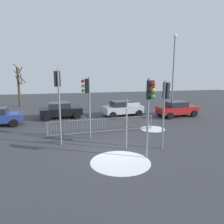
# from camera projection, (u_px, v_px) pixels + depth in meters

# --- Properties ---
(ground_plane) EXTENTS (60.00, 60.00, 0.00)m
(ground_plane) POSITION_uv_depth(u_px,v_px,m) (112.00, 150.00, 12.68)
(ground_plane) COLOR #38383D
(traffic_light_rear_right) EXTENTS (0.38, 0.54, 4.54)m
(traffic_light_rear_right) POSITION_uv_depth(u_px,v_px,m) (58.00, 90.00, 13.02)
(traffic_light_rear_right) COLOR slate
(traffic_light_rear_right) RESTS_ON ground
(traffic_light_mid_left) EXTENTS (0.36, 0.56, 4.12)m
(traffic_light_mid_left) POSITION_uv_depth(u_px,v_px,m) (150.00, 101.00, 10.86)
(traffic_light_mid_left) COLOR slate
(traffic_light_mid_left) RESTS_ON ground
(traffic_light_foreground_left) EXTENTS (0.51, 0.42, 3.93)m
(traffic_light_foreground_left) POSITION_uv_depth(u_px,v_px,m) (166.00, 99.00, 12.44)
(traffic_light_foreground_left) COLOR slate
(traffic_light_foreground_left) RESTS_ON ground
(traffic_light_mid_right) EXTENTS (0.56, 0.36, 4.04)m
(traffic_light_mid_right) POSITION_uv_depth(u_px,v_px,m) (87.00, 94.00, 14.14)
(traffic_light_mid_right) COLOR slate
(traffic_light_mid_right) RESTS_ON ground
(direction_sign_post) EXTENTS (0.79, 0.12, 2.95)m
(direction_sign_post) POSITION_uv_depth(u_px,v_px,m) (128.00, 121.00, 12.46)
(direction_sign_post) COLOR slate
(direction_sign_post) RESTS_ON ground
(pedestrian_guard_railing) EXTENTS (7.72, 0.66, 1.07)m
(pedestrian_guard_railing) POSITION_uv_depth(u_px,v_px,m) (102.00, 125.00, 15.89)
(pedestrian_guard_railing) COLOR slate
(pedestrian_guard_railing) RESTS_ON ground
(car_red_trailing) EXTENTS (4.01, 2.39, 1.47)m
(car_red_trailing) POSITION_uv_depth(u_px,v_px,m) (177.00, 108.00, 21.32)
(car_red_trailing) COLOR maroon
(car_red_trailing) RESTS_ON ground
(car_black_near) EXTENTS (4.00, 2.37, 1.47)m
(car_black_near) POSITION_uv_depth(u_px,v_px,m) (60.00, 110.00, 20.57)
(car_black_near) COLOR black
(car_black_near) RESTS_ON ground
(car_silver_far) EXTENTS (4.02, 2.42, 1.47)m
(car_silver_far) POSITION_uv_depth(u_px,v_px,m) (122.00, 108.00, 21.55)
(car_silver_far) COLOR #B2B5BA
(car_silver_far) RESTS_ON ground
(street_lamp) EXTENTS (0.36, 0.36, 7.83)m
(street_lamp) POSITION_uv_depth(u_px,v_px,m) (174.00, 67.00, 21.88)
(street_lamp) COLOR slate
(street_lamp) RESTS_ON ground
(bare_tree_left) EXTENTS (1.28, 1.48, 5.12)m
(bare_tree_left) POSITION_uv_depth(u_px,v_px,m) (19.00, 85.00, 26.38)
(bare_tree_left) COLOR #473828
(bare_tree_left) RESTS_ON ground
(snow_patch_kerb) EXTENTS (3.02, 3.02, 0.01)m
(snow_patch_kerb) POSITION_uv_depth(u_px,v_px,m) (120.00, 162.00, 11.00)
(snow_patch_kerb) COLOR white
(snow_patch_kerb) RESTS_ON ground
(snow_patch_island) EXTENTS (1.87, 1.87, 0.01)m
(snow_patch_island) POSITION_uv_depth(u_px,v_px,m) (153.00, 129.00, 16.97)
(snow_patch_island) COLOR white
(snow_patch_island) RESTS_ON ground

